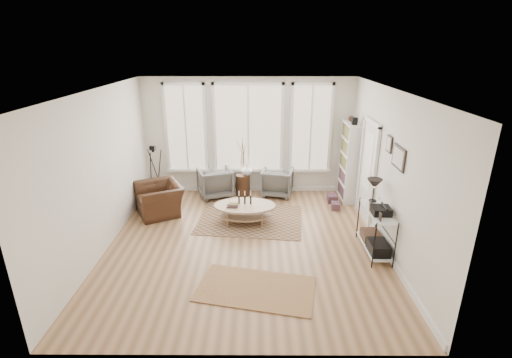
{
  "coord_description": "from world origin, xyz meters",
  "views": [
    {
      "loc": [
        0.23,
        -6.31,
        3.64
      ],
      "look_at": [
        0.2,
        0.6,
        1.1
      ],
      "focal_mm": 26.0,
      "sensor_mm": 36.0,
      "label": 1
    }
  ],
  "objects_px": {
    "armchair_right": "(277,182)",
    "side_table": "(243,168)",
    "coffee_table": "(245,209)",
    "armchair_left": "(215,182)",
    "accent_chair": "(160,199)",
    "bookcase": "(349,162)",
    "low_shelf": "(376,227)"
  },
  "relations": [
    {
      "from": "bookcase",
      "to": "low_shelf",
      "type": "height_order",
      "value": "bookcase"
    },
    {
      "from": "armchair_left",
      "to": "armchair_right",
      "type": "bearing_deg",
      "value": 162.71
    },
    {
      "from": "armchair_right",
      "to": "accent_chair",
      "type": "relative_size",
      "value": 0.72
    },
    {
      "from": "armchair_right",
      "to": "accent_chair",
      "type": "bearing_deg",
      "value": 33.95
    },
    {
      "from": "accent_chair",
      "to": "side_table",
      "type": "bearing_deg",
      "value": 93.18
    },
    {
      "from": "armchair_left",
      "to": "accent_chair",
      "type": "xyz_separation_m",
      "value": [
        -1.14,
        -1.01,
        -0.02
      ]
    },
    {
      "from": "side_table",
      "to": "accent_chair",
      "type": "bearing_deg",
      "value": -149.26
    },
    {
      "from": "accent_chair",
      "to": "bookcase",
      "type": "bearing_deg",
      "value": 73.56
    },
    {
      "from": "armchair_right",
      "to": "side_table",
      "type": "relative_size",
      "value": 0.5
    },
    {
      "from": "accent_chair",
      "to": "low_shelf",
      "type": "bearing_deg",
      "value": 41.67
    },
    {
      "from": "armchair_left",
      "to": "side_table",
      "type": "bearing_deg",
      "value": 166.38
    },
    {
      "from": "low_shelf",
      "to": "armchair_left",
      "type": "xyz_separation_m",
      "value": [
        -3.22,
        2.66,
        -0.15
      ]
    },
    {
      "from": "coffee_table",
      "to": "armchair_left",
      "type": "height_order",
      "value": "armchair_left"
    },
    {
      "from": "armchair_left",
      "to": "side_table",
      "type": "height_order",
      "value": "side_table"
    },
    {
      "from": "armchair_left",
      "to": "accent_chair",
      "type": "relative_size",
      "value": 0.76
    },
    {
      "from": "coffee_table",
      "to": "bookcase",
      "type": "bearing_deg",
      "value": 28.57
    },
    {
      "from": "bookcase",
      "to": "side_table",
      "type": "distance_m",
      "value": 2.6
    },
    {
      "from": "armchair_right",
      "to": "side_table",
      "type": "bearing_deg",
      "value": 11.98
    },
    {
      "from": "armchair_left",
      "to": "bookcase",
      "type": "bearing_deg",
      "value": 157.24
    },
    {
      "from": "armchair_left",
      "to": "armchair_right",
      "type": "distance_m",
      "value": 1.57
    },
    {
      "from": "bookcase",
      "to": "accent_chair",
      "type": "distance_m",
      "value": 4.54
    },
    {
      "from": "armchair_left",
      "to": "accent_chair",
      "type": "height_order",
      "value": "armchair_left"
    },
    {
      "from": "coffee_table",
      "to": "side_table",
      "type": "relative_size",
      "value": 0.88
    },
    {
      "from": "low_shelf",
      "to": "armchair_right",
      "type": "bearing_deg",
      "value": 121.01
    },
    {
      "from": "low_shelf",
      "to": "coffee_table",
      "type": "distance_m",
      "value": 2.7
    },
    {
      "from": "coffee_table",
      "to": "armchair_right",
      "type": "distance_m",
      "value": 1.76
    },
    {
      "from": "bookcase",
      "to": "accent_chair",
      "type": "height_order",
      "value": "bookcase"
    },
    {
      "from": "armchair_right",
      "to": "side_table",
      "type": "distance_m",
      "value": 0.95
    },
    {
      "from": "armchair_left",
      "to": "armchair_right",
      "type": "height_order",
      "value": "armchair_left"
    },
    {
      "from": "coffee_table",
      "to": "accent_chair",
      "type": "distance_m",
      "value": 1.99
    },
    {
      "from": "coffee_table",
      "to": "accent_chair",
      "type": "relative_size",
      "value": 1.26
    },
    {
      "from": "armchair_left",
      "to": "side_table",
      "type": "xyz_separation_m",
      "value": [
        0.7,
        0.08,
        0.36
      ]
    }
  ]
}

